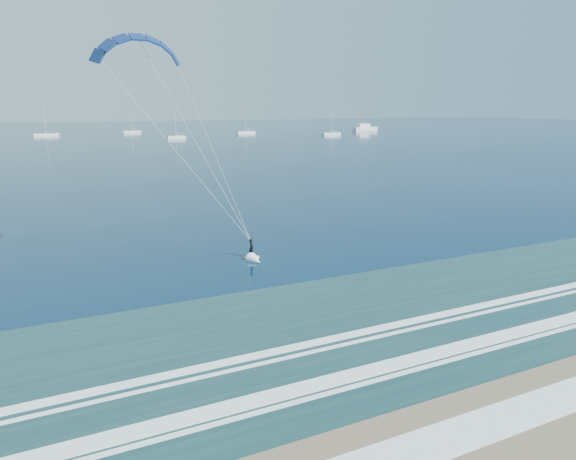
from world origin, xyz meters
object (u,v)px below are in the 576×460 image
at_px(kitesurfer_rig, 198,147).
at_px(sailboat_5, 246,132).
at_px(sailboat_3, 176,137).
at_px(sailboat_6, 331,134).
at_px(sailboat_2, 46,135).
at_px(sailboat_4, 132,132).
at_px(motor_yacht, 365,128).

bearing_deg(kitesurfer_rig, sailboat_5, 67.93).
height_order(kitesurfer_rig, sailboat_3, kitesurfer_rig).
relative_size(sailboat_3, sailboat_6, 0.85).
distance_m(kitesurfer_rig, sailboat_2, 214.81).
xyz_separation_m(kitesurfer_rig, sailboat_3, (39.42, 171.23, -9.37)).
bearing_deg(sailboat_6, sailboat_5, 138.15).
xyz_separation_m(kitesurfer_rig, sailboat_4, (30.24, 223.23, -9.37)).
bearing_deg(sailboat_2, sailboat_5, -13.34).
relative_size(sailboat_3, sailboat_4, 0.90).
bearing_deg(sailboat_3, sailboat_5, 30.04).
xyz_separation_m(kitesurfer_rig, sailboat_5, (78.59, 193.89, -9.36)).
xyz_separation_m(sailboat_3, sailboat_5, (39.17, 22.65, 0.01)).
bearing_deg(motor_yacht, sailboat_3, -167.03).
bearing_deg(sailboat_3, motor_yacht, 12.97).
bearing_deg(sailboat_3, sailboat_4, 100.02).
distance_m(sailboat_2, sailboat_3, 64.22).
relative_size(motor_yacht, sailboat_2, 1.03).
height_order(sailboat_2, sailboat_3, sailboat_2).
bearing_deg(motor_yacht, kitesurfer_rig, -127.03).
xyz_separation_m(motor_yacht, sailboat_4, (-117.83, 26.98, -0.81)).
bearing_deg(sailboat_6, motor_yacht, 38.05).
height_order(kitesurfer_rig, sailboat_6, kitesurfer_rig).
bearing_deg(sailboat_2, sailboat_6, -22.32).
bearing_deg(sailboat_4, sailboat_2, -167.09).
relative_size(sailboat_2, sailboat_5, 1.09).
bearing_deg(sailboat_4, sailboat_5, -31.25).
distance_m(sailboat_3, sailboat_5, 45.25).
distance_m(sailboat_2, sailboat_5, 89.08).
height_order(sailboat_2, sailboat_6, sailboat_2).
height_order(sailboat_5, sailboat_6, sailboat_5).
relative_size(motor_yacht, sailboat_3, 1.36).
distance_m(motor_yacht, sailboat_6, 48.87).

